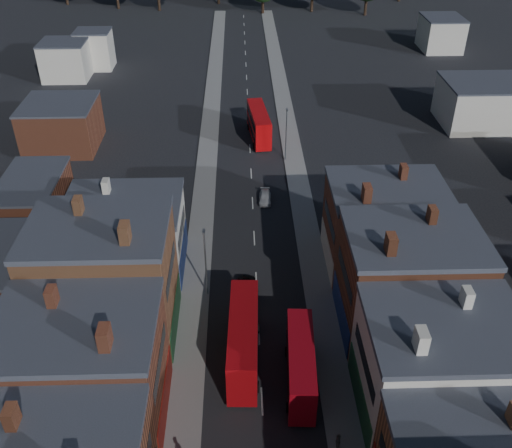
{
  "coord_description": "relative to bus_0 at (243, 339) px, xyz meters",
  "views": [
    {
      "loc": [
        -1.48,
        -15.75,
        39.63
      ],
      "look_at": [
        0.0,
        33.08,
        6.72
      ],
      "focal_mm": 40.0,
      "sensor_mm": 36.0,
      "label": 1
    }
  ],
  "objects": [
    {
      "name": "ped_3",
      "position": [
        7.23,
        -9.51,
        -1.66
      ],
      "size": [
        0.48,
        0.98,
        1.65
      ],
      "primitive_type": "imported",
      "rotation": [
        0.0,
        0.0,
        1.61
      ],
      "color": "#635C55",
      "rests_on": "pavement_east"
    },
    {
      "name": "car_3",
      "position": [
        3.16,
        27.71,
        -2.06
      ],
      "size": [
        1.69,
        3.81,
        1.09
      ],
      "primitive_type": "imported",
      "rotation": [
        0.0,
        0.0,
        -0.05
      ],
      "color": "silver",
      "rests_on": "ground"
    },
    {
      "name": "pavement_east",
      "position": [
        8.0,
        29.25,
        -2.55
      ],
      "size": [
        3.0,
        200.0,
        0.12
      ],
      "primitive_type": "cube",
      "color": "gray",
      "rests_on": "ground"
    },
    {
      "name": "pavement_west",
      "position": [
        -5.0,
        29.25,
        -2.55
      ],
      "size": [
        3.0,
        200.0,
        0.12
      ],
      "primitive_type": "cube",
      "color": "gray",
      "rests_on": "ground"
    },
    {
      "name": "lamp_post_3",
      "position": [
        6.7,
        39.25,
        2.1
      ],
      "size": [
        0.25,
        0.7,
        8.12
      ],
      "color": "slate",
      "rests_on": "ground"
    },
    {
      "name": "bus_1",
      "position": [
        4.89,
        -2.77,
        -0.34
      ],
      "size": [
        2.89,
        9.85,
        4.21
      ],
      "rotation": [
        0.0,
        0.0,
        -0.06
      ],
      "color": "#A40914",
      "rests_on": "ground"
    },
    {
      "name": "lamp_post_2",
      "position": [
        -3.7,
        9.25,
        2.1
      ],
      "size": [
        0.25,
        0.7,
        8.12
      ],
      "color": "slate",
      "rests_on": "ground"
    },
    {
      "name": "bus_0",
      "position": [
        0.0,
        0.0,
        0.0
      ],
      "size": [
        3.15,
        11.28,
        4.83
      ],
      "rotation": [
        0.0,
        0.0,
        -0.04
      ],
      "color": "#9F090D",
      "rests_on": "ground"
    },
    {
      "name": "bus_2",
      "position": [
        3.0,
        46.87,
        -0.08
      ],
      "size": [
        3.6,
        11.05,
        4.68
      ],
      "rotation": [
        0.0,
        0.0,
        0.11
      ],
      "color": "#B8080A",
      "rests_on": "ground"
    },
    {
      "name": "car_2",
      "position": [
        0.3,
        9.27,
        -2.03
      ],
      "size": [
        2.22,
        4.28,
        1.15
      ],
      "primitive_type": "imported",
      "rotation": [
        0.0,
        0.0,
        -0.08
      ],
      "color": "black",
      "rests_on": "ground"
    }
  ]
}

